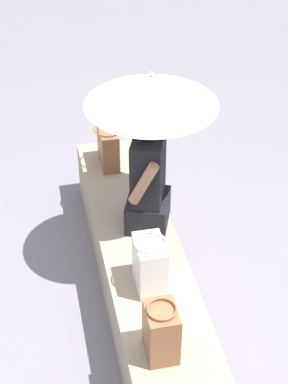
% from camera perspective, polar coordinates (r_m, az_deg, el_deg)
% --- Properties ---
extents(ground_plane, '(14.00, 14.00, 0.00)m').
position_cam_1_polar(ground_plane, '(4.46, -0.36, -9.36)').
color(ground_plane, slate).
extents(stone_bench, '(2.66, 0.54, 0.47)m').
position_cam_1_polar(stone_bench, '(4.29, -0.37, -7.16)').
color(stone_bench, gray).
rests_on(stone_bench, ground).
extents(person_seated, '(0.51, 0.38, 0.90)m').
position_cam_1_polar(person_seated, '(4.06, 0.39, 1.33)').
color(person_seated, black).
rests_on(person_seated, stone_bench).
extents(parasol, '(0.86, 0.86, 1.11)m').
position_cam_1_polar(parasol, '(3.83, 0.70, 9.53)').
color(parasol, '#B7B7BC').
rests_on(parasol, stone_bench).
extents(handbag_black, '(0.26, 0.20, 0.36)m').
position_cam_1_polar(handbag_black, '(3.72, 0.55, -6.80)').
color(handbag_black, silver).
rests_on(handbag_black, stone_bench).
extents(tote_bag_canvas, '(0.22, 0.17, 0.36)m').
position_cam_1_polar(tote_bag_canvas, '(3.36, 1.63, -12.97)').
color(tote_bag_canvas, brown).
rests_on(tote_bag_canvas, stone_bench).
extents(shoulder_bag_spare, '(0.29, 0.22, 0.33)m').
position_cam_1_polar(shoulder_bag_spare, '(4.80, -3.37, 4.25)').
color(shoulder_bag_spare, brown).
rests_on(shoulder_bag_spare, stone_bench).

